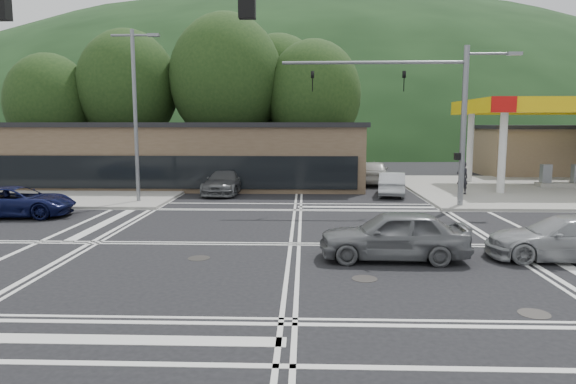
{
  "coord_description": "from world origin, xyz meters",
  "views": [
    {
      "loc": [
        0.35,
        -17.7,
        4.23
      ],
      "look_at": [
        -0.36,
        3.45,
        1.4
      ],
      "focal_mm": 32.0,
      "sensor_mm": 36.0,
      "label": 1
    }
  ],
  "objects_px": {
    "car_blue_west": "(18,202)",
    "car_queue_b": "(374,172)",
    "car_northbound": "(226,182)",
    "car_grey_center": "(394,235)",
    "car_silver_east": "(565,238)",
    "car_queue_a": "(392,184)",
    "pedestrian": "(462,178)"
  },
  "relations": [
    {
      "from": "car_blue_west",
      "to": "car_queue_b",
      "type": "bearing_deg",
      "value": -58.51
    },
    {
      "from": "car_blue_west",
      "to": "car_northbound",
      "type": "distance_m",
      "value": 11.58
    },
    {
      "from": "car_blue_west",
      "to": "car_grey_center",
      "type": "bearing_deg",
      "value": -118.59
    },
    {
      "from": "car_silver_east",
      "to": "car_queue_a",
      "type": "distance_m",
      "value": 14.75
    },
    {
      "from": "car_queue_b",
      "to": "car_blue_west",
      "type": "bearing_deg",
      "value": 44.52
    },
    {
      "from": "car_queue_b",
      "to": "pedestrian",
      "type": "height_order",
      "value": "pedestrian"
    },
    {
      "from": "car_queue_a",
      "to": "car_queue_b",
      "type": "relative_size",
      "value": 0.86
    },
    {
      "from": "car_queue_b",
      "to": "car_grey_center",
      "type": "bearing_deg",
      "value": 92.17
    },
    {
      "from": "car_northbound",
      "to": "car_blue_west",
      "type": "bearing_deg",
      "value": -130.06
    },
    {
      "from": "car_grey_center",
      "to": "car_blue_west",
      "type": "bearing_deg",
      "value": -112.02
    },
    {
      "from": "car_grey_center",
      "to": "car_northbound",
      "type": "xyz_separation_m",
      "value": [
        -7.58,
        14.99,
        -0.05
      ]
    },
    {
      "from": "car_queue_a",
      "to": "car_queue_b",
      "type": "distance_m",
      "value": 5.64
    },
    {
      "from": "car_blue_west",
      "to": "car_grey_center",
      "type": "xyz_separation_m",
      "value": [
        15.89,
        -6.93,
        0.09
      ]
    },
    {
      "from": "car_blue_west",
      "to": "car_silver_east",
      "type": "bearing_deg",
      "value": -112.76
    },
    {
      "from": "car_blue_west",
      "to": "pedestrian",
      "type": "bearing_deg",
      "value": -77.16
    },
    {
      "from": "pedestrian",
      "to": "car_blue_west",
      "type": "bearing_deg",
      "value": 5.98
    },
    {
      "from": "car_silver_east",
      "to": "car_blue_west",
      "type": "bearing_deg",
      "value": -102.61
    },
    {
      "from": "car_queue_a",
      "to": "car_silver_east",
      "type": "bearing_deg",
      "value": 110.98
    },
    {
      "from": "car_blue_west",
      "to": "pedestrian",
      "type": "height_order",
      "value": "pedestrian"
    },
    {
      "from": "pedestrian",
      "to": "car_queue_a",
      "type": "bearing_deg",
      "value": -18.92
    },
    {
      "from": "car_northbound",
      "to": "car_queue_b",
      "type": "bearing_deg",
      "value": 34.22
    },
    {
      "from": "car_blue_west",
      "to": "car_northbound",
      "type": "relative_size",
      "value": 0.98
    },
    {
      "from": "car_queue_a",
      "to": "pedestrian",
      "type": "distance_m",
      "value": 4.03
    },
    {
      "from": "car_queue_b",
      "to": "pedestrian",
      "type": "relative_size",
      "value": 2.59
    },
    {
      "from": "car_northbound",
      "to": "pedestrian",
      "type": "bearing_deg",
      "value": 2.09
    },
    {
      "from": "car_queue_a",
      "to": "car_blue_west",
      "type": "bearing_deg",
      "value": 32.12
    },
    {
      "from": "car_grey_center",
      "to": "car_queue_b",
      "type": "xyz_separation_m",
      "value": [
        2.06,
        20.22,
        0.05
      ]
    },
    {
      "from": "car_grey_center",
      "to": "car_silver_east",
      "type": "relative_size",
      "value": 0.97
    },
    {
      "from": "car_grey_center",
      "to": "car_silver_east",
      "type": "bearing_deg",
      "value": 93.03
    },
    {
      "from": "car_northbound",
      "to": "car_queue_a",
      "type": "bearing_deg",
      "value": 3.44
    },
    {
      "from": "car_queue_a",
      "to": "car_northbound",
      "type": "relative_size",
      "value": 0.83
    },
    {
      "from": "car_silver_east",
      "to": "car_queue_b",
      "type": "height_order",
      "value": "car_queue_b"
    }
  ]
}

